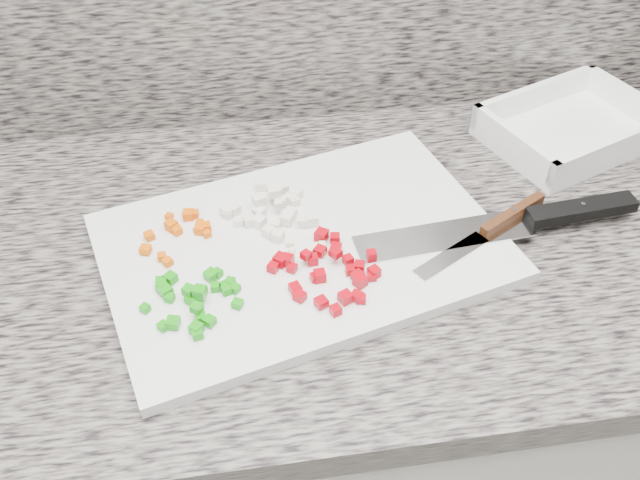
{
  "coord_description": "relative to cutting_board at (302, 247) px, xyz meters",
  "views": [
    {
      "loc": [
        -0.1,
        0.76,
        1.55
      ],
      "look_at": [
        -0.0,
        1.4,
        0.94
      ],
      "focal_mm": 40.0,
      "sensor_mm": 36.0,
      "label": 1
    }
  ],
  "objects": [
    {
      "name": "chef_knife",
      "position": [
        0.31,
        -0.01,
        0.01
      ],
      "size": [
        0.39,
        0.07,
        0.02
      ],
      "rotation": [
        0.0,
        0.0,
        0.09
      ],
      "color": "silver",
      "rests_on": "cutting_board"
    },
    {
      "name": "onion_pile",
      "position": [
        -0.03,
        0.06,
        0.02
      ],
      "size": [
        0.13,
        0.12,
        0.02
      ],
      "color": "silver",
      "rests_on": "cutting_board"
    },
    {
      "name": "garlic_pile",
      "position": [
        0.0,
        -0.02,
        0.01
      ],
      "size": [
        0.05,
        0.04,
        0.01
      ],
      "color": "beige",
      "rests_on": "cutting_board"
    },
    {
      "name": "green_pepper_pile",
      "position": [
        -0.14,
        -0.08,
        0.02
      ],
      "size": [
        0.12,
        0.11,
        0.02
      ],
      "color": "#148E0C",
      "rests_on": "cutting_board"
    },
    {
      "name": "carrot_pile",
      "position": [
        -0.15,
        0.04,
        0.01
      ],
      "size": [
        0.09,
        0.1,
        0.01
      ],
      "color": "#D35204",
      "rests_on": "cutting_board"
    },
    {
      "name": "paring_knife",
      "position": [
        0.26,
        -0.01,
        0.01
      ],
      "size": [
        0.21,
        0.13,
        0.02
      ],
      "rotation": [
        0.0,
        0.0,
        0.52
      ],
      "color": "silver",
      "rests_on": "cutting_board"
    },
    {
      "name": "countertop",
      "position": [
        0.02,
        0.02,
        -0.03
      ],
      "size": [
        3.96,
        0.64,
        0.04
      ],
      "primitive_type": "cube",
      "color": "slate",
      "rests_on": "cabinet"
    },
    {
      "name": "red_pepper_pile",
      "position": [
        0.02,
        -0.06,
        0.02
      ],
      "size": [
        0.14,
        0.15,
        0.02
      ],
      "color": "#A6020D",
      "rests_on": "cutting_board"
    },
    {
      "name": "tray",
      "position": [
        0.44,
        0.19,
        0.01
      ],
      "size": [
        0.3,
        0.26,
        0.05
      ],
      "rotation": [
        0.0,
        0.0,
        0.37
      ],
      "color": "white",
      "rests_on": "countertop"
    },
    {
      "name": "cutting_board",
      "position": [
        0.0,
        0.0,
        0.0
      ],
      "size": [
        0.57,
        0.45,
        0.02
      ],
      "primitive_type": "cube",
      "rotation": [
        0.0,
        0.0,
        0.26
      ],
      "color": "silver",
      "rests_on": "countertop"
    },
    {
      "name": "cabinet",
      "position": [
        0.02,
        0.02,
        -0.48
      ],
      "size": [
        3.92,
        0.62,
        0.86
      ],
      "primitive_type": "cube",
      "color": "beige",
      "rests_on": "ground"
    }
  ]
}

